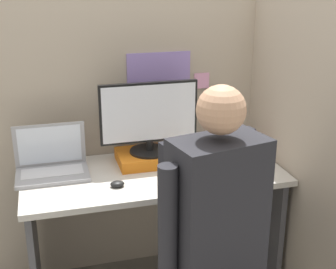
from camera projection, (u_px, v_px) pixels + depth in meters
name	position (u px, v px, depth m)	size (l,w,h in m)	color
cubicle_panel_back	(140.00, 136.00, 2.69)	(1.83, 0.05, 1.61)	tan
cubicle_panel_right	(280.00, 148.00, 2.51)	(0.04, 1.23, 1.61)	tan
desk	(154.00, 203.00, 2.48)	(1.33, 0.60, 0.73)	beige
paper_box	(150.00, 157.00, 2.52)	(0.35, 0.25, 0.06)	orange
monitor	(149.00, 117.00, 2.45)	(0.52, 0.21, 0.38)	black
laptop	(52.00, 165.00, 2.37)	(0.36, 0.24, 0.25)	#99999E
mouse	(117.00, 184.00, 2.24)	(0.07, 0.05, 0.03)	black
stapler	(250.00, 151.00, 2.62)	(0.05, 0.13, 0.05)	#A31919
carrot_toy	(168.00, 179.00, 2.29)	(0.04, 0.14, 0.04)	orange
person	(219.00, 244.00, 1.70)	(0.47, 0.50, 1.35)	brown
coffee_mug	(212.00, 150.00, 2.59)	(0.08, 0.08, 0.08)	white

